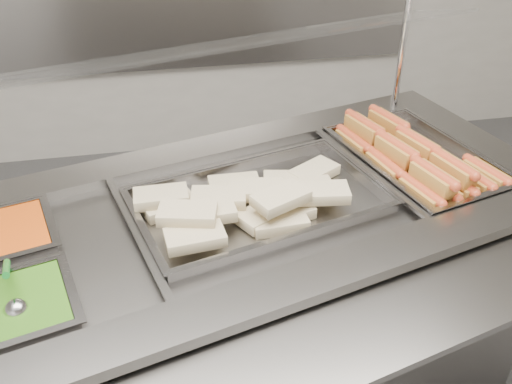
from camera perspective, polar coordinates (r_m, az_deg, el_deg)
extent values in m
cube|color=gray|center=(2.04, -1.39, -12.66)|extent=(2.08, 1.28, 0.93)
cube|color=gray|center=(1.47, 4.58, -9.05)|extent=(1.99, 0.66, 0.03)
cube|color=gray|center=(2.02, -6.03, 4.03)|extent=(1.99, 0.66, 0.03)
cube|color=gray|center=(2.22, 21.09, 4.68)|extent=(0.29, 0.63, 0.03)
cube|color=black|center=(1.80, -1.54, -4.70)|extent=(1.84, 1.05, 0.02)
cube|color=gray|center=(1.93, 11.01, 2.25)|extent=(0.18, 0.60, 0.01)
cube|color=gray|center=(1.64, -11.92, -3.94)|extent=(0.18, 0.60, 0.01)
cube|color=gray|center=(1.39, 8.24, -14.58)|extent=(1.94, 0.76, 0.02)
cylinder|color=silver|center=(2.29, 14.41, 13.67)|extent=(0.03, 0.03, 0.47)
cube|color=silver|center=(1.72, -4.98, 14.14)|extent=(1.79, 0.77, 0.09)
cube|color=#275F0F|center=(1.53, -23.77, -11.70)|extent=(0.35, 0.31, 0.09)
cube|color=#A36422|center=(1.86, 16.18, -0.37)|extent=(0.10, 0.17, 0.06)
cylinder|color=red|center=(1.84, 16.28, 0.21)|extent=(0.08, 0.18, 0.03)
cube|color=#A36422|center=(1.98, 12.74, 2.32)|extent=(0.09, 0.17, 0.06)
cylinder|color=red|center=(1.96, 12.82, 2.92)|extent=(0.07, 0.18, 0.03)
cube|color=#A36422|center=(2.10, 9.70, 4.73)|extent=(0.10, 0.17, 0.06)
cylinder|color=red|center=(2.09, 9.76, 5.30)|extent=(0.08, 0.18, 0.03)
cube|color=#A36422|center=(1.90, 17.71, 0.13)|extent=(0.09, 0.17, 0.06)
cylinder|color=red|center=(1.89, 17.83, 0.69)|extent=(0.07, 0.18, 0.03)
cube|color=#A36422|center=(2.01, 14.25, 2.72)|extent=(0.10, 0.17, 0.06)
cylinder|color=red|center=(2.00, 14.35, 3.32)|extent=(0.08, 0.18, 0.03)
cube|color=#A36422|center=(2.14, 11.19, 5.11)|extent=(0.10, 0.17, 0.06)
cylinder|color=red|center=(2.13, 11.25, 5.64)|extent=(0.08, 0.18, 0.03)
cube|color=#A36422|center=(1.94, 19.21, 0.61)|extent=(0.09, 0.17, 0.06)
cylinder|color=red|center=(1.93, 19.33, 1.16)|extent=(0.08, 0.18, 0.03)
cube|color=#A36422|center=(2.05, 15.74, 3.18)|extent=(0.10, 0.17, 0.06)
cylinder|color=red|center=(2.04, 15.83, 3.71)|extent=(0.08, 0.18, 0.03)
cube|color=#A36422|center=(2.18, 12.64, 5.45)|extent=(0.10, 0.17, 0.06)
cylinder|color=red|center=(2.17, 12.71, 5.97)|extent=(0.08, 0.18, 0.03)
cube|color=#A36422|center=(1.98, 20.63, 1.05)|extent=(0.10, 0.17, 0.06)
cylinder|color=red|center=(1.97, 20.76, 1.61)|extent=(0.08, 0.18, 0.03)
cube|color=#A36422|center=(2.09, 17.16, 3.54)|extent=(0.09, 0.17, 0.06)
cylinder|color=red|center=(2.08, 17.26, 4.09)|extent=(0.08, 0.18, 0.03)
cube|color=#A36422|center=(2.22, 14.03, 5.70)|extent=(0.09, 0.17, 0.06)
cylinder|color=red|center=(2.21, 14.12, 6.29)|extent=(0.07, 0.18, 0.03)
cube|color=#A36422|center=(2.03, 21.98, 1.49)|extent=(0.10, 0.17, 0.06)
cylinder|color=red|center=(2.02, 22.11, 2.02)|extent=(0.08, 0.18, 0.03)
cube|color=#A36422|center=(1.85, 17.30, 1.23)|extent=(0.10, 0.17, 0.06)
cylinder|color=red|center=(1.83, 17.42, 1.86)|extent=(0.08, 0.18, 0.03)
cube|color=#A36422|center=(1.97, 13.84, 3.98)|extent=(0.10, 0.17, 0.06)
cylinder|color=red|center=(1.96, 13.93, 4.59)|extent=(0.09, 0.18, 0.03)
cube|color=#A36422|center=(2.10, 10.74, 6.25)|extent=(0.11, 0.17, 0.06)
cylinder|color=red|center=(2.09, 10.81, 6.83)|extent=(0.09, 0.18, 0.03)
cube|color=#A36422|center=(1.92, 19.10, 2.13)|extent=(0.10, 0.17, 0.06)
cylinder|color=red|center=(1.90, 19.23, 2.73)|extent=(0.08, 0.18, 0.03)
cube|color=#A36422|center=(2.02, 15.78, 4.46)|extent=(0.10, 0.17, 0.06)
cylinder|color=red|center=(2.01, 15.88, 5.05)|extent=(0.09, 0.18, 0.03)
cube|color=#A36422|center=(2.15, 13.07, 6.69)|extent=(0.11, 0.17, 0.06)
cylinder|color=red|center=(2.14, 13.15, 7.26)|extent=(0.09, 0.18, 0.03)
cube|color=#C7B185|center=(1.66, 2.35, -3.02)|extent=(0.17, 0.10, 0.03)
cube|color=#C7B185|center=(1.80, 5.19, 0.30)|extent=(0.16, 0.09, 0.03)
cube|color=#C7B185|center=(1.68, 0.83, -2.28)|extent=(0.19, 0.16, 0.03)
cube|color=#C7B185|center=(1.82, -2.18, 0.71)|extent=(0.16, 0.09, 0.03)
cube|color=#C7B185|center=(1.84, 3.29, 1.03)|extent=(0.18, 0.12, 0.03)
cube|color=#C7B185|center=(1.89, 5.81, 1.97)|extent=(0.19, 0.16, 0.03)
cube|color=#C7B185|center=(1.75, -8.70, -1.31)|extent=(0.18, 0.14, 0.03)
cube|color=#C7B185|center=(1.70, 3.00, -2.11)|extent=(0.18, 0.13, 0.03)
cube|color=#C7B185|center=(1.73, -9.49, -0.50)|extent=(0.16, 0.09, 0.03)
cube|color=#C7B185|center=(1.72, 6.63, -0.09)|extent=(0.17, 0.11, 0.03)
cube|color=#C7B185|center=(1.64, -4.91, -2.04)|extent=(0.17, 0.10, 0.03)
cube|color=#C7B185|center=(1.73, 0.04, 0.20)|extent=(0.17, 0.12, 0.03)
cube|color=#C7B185|center=(1.70, -3.77, -0.57)|extent=(0.17, 0.12, 0.03)
cube|color=#C7B185|center=(1.56, -6.11, -4.55)|extent=(0.17, 0.11, 0.03)
cube|color=#C7B185|center=(1.65, 2.51, -0.63)|extent=(0.18, 0.15, 0.03)
cube|color=#C7B185|center=(1.59, -6.88, -2.18)|extent=(0.18, 0.13, 0.03)
sphere|color=#B1B1B6|center=(1.49, -22.80, -10.89)|extent=(0.06, 0.06, 0.06)
cylinder|color=#167E27|center=(1.51, -23.69, -7.01)|extent=(0.06, 0.16, 0.09)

